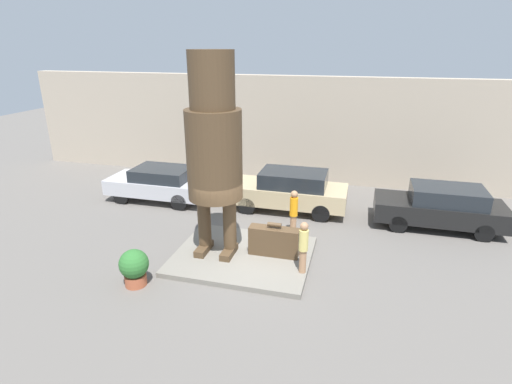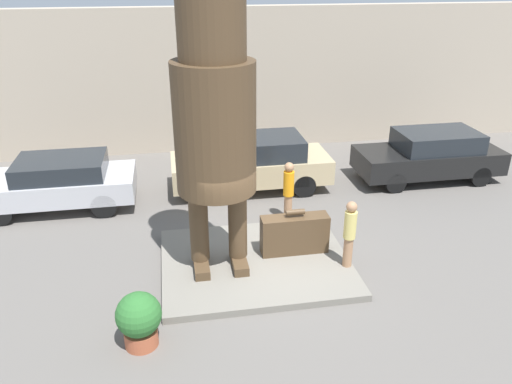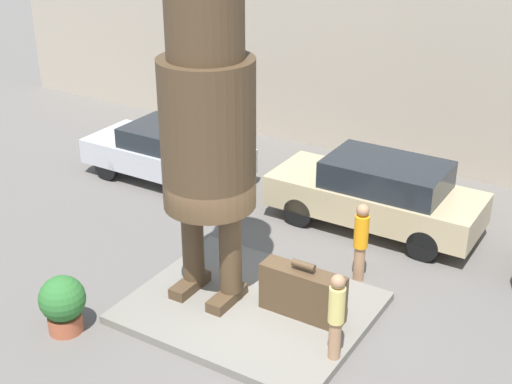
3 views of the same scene
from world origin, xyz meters
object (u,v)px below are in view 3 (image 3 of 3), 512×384
object	(u,v)px
giant_suitcase	(303,292)
tourist	(336,313)
statue_figure	(207,113)
planter_pot	(63,303)
parked_car_tan	(378,193)
parked_car_silver	(169,151)
worker_hivis	(361,239)

from	to	relation	value
giant_suitcase	tourist	bearing A→B (deg)	-37.92
statue_figure	giant_suitcase	size ratio (longest dim) A/B	3.90
tourist	statue_figure	bearing A→B (deg)	169.01
statue_figure	planter_pot	bearing A→B (deg)	-127.48
parked_car_tan	planter_pot	size ratio (longest dim) A/B	4.38
parked_car_tan	planter_pot	distance (m)	7.21
statue_figure	tourist	distance (m)	3.93
parked_car_silver	worker_hivis	xyz separation A→B (m)	(6.17, -1.90, 0.12)
tourist	worker_hivis	distance (m)	2.74
giant_suitcase	parked_car_tan	xyz separation A→B (m)	(-0.29, 4.05, 0.25)
statue_figure	tourist	size ratio (longest dim) A/B	3.86
statue_figure	tourist	world-z (taller)	statue_figure
parked_car_silver	giant_suitcase	bearing A→B (deg)	147.59
planter_pot	worker_hivis	world-z (taller)	worker_hivis
giant_suitcase	worker_hivis	size ratio (longest dim) A/B	0.94
giant_suitcase	parked_car_silver	world-z (taller)	parked_car_silver
tourist	worker_hivis	bearing A→B (deg)	105.57
tourist	planter_pot	world-z (taller)	tourist
tourist	planter_pot	bearing A→B (deg)	-160.00
statue_figure	parked_car_tan	bearing A→B (deg)	70.87
planter_pot	statue_figure	bearing A→B (deg)	52.52
parked_car_tan	worker_hivis	size ratio (longest dim) A/B	2.83
parked_car_silver	statue_figure	bearing A→B (deg)	135.80
giant_suitcase	planter_pot	xyz separation A→B (m)	(-3.45, -2.42, -0.04)
parked_car_tan	tourist	bearing A→B (deg)	105.12
worker_hivis	parked_car_tan	bearing A→B (deg)	104.58
statue_figure	parked_car_tan	xyz separation A→B (m)	(1.49, 4.31, -2.86)
worker_hivis	parked_car_silver	bearing A→B (deg)	162.92
statue_figure	parked_car_silver	distance (m)	6.43
parked_car_tan	planter_pot	world-z (taller)	parked_car_tan
parked_car_silver	parked_car_tan	distance (m)	5.60
giant_suitcase	planter_pot	world-z (taller)	giant_suitcase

